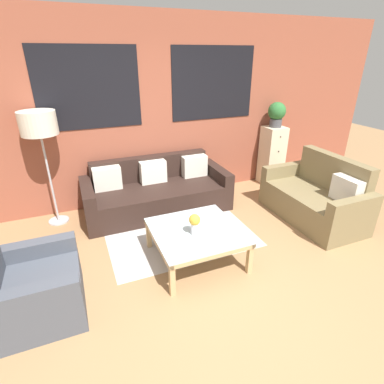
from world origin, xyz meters
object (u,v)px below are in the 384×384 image
object	(u,v)px
couch_dark	(157,192)
settee_vintage	(316,199)
drawer_cabinet	(272,156)
potted_plant	(277,113)
floor_lamp	(39,127)
armchair_corner	(31,289)
flower_vase	(195,223)
coffee_table	(196,234)

from	to	relation	value
couch_dark	settee_vintage	distance (m)	2.37
drawer_cabinet	potted_plant	xyz separation A→B (m)	(-0.00, 0.00, 0.76)
potted_plant	settee_vintage	bearing A→B (deg)	-98.29
floor_lamp	armchair_corner	bearing A→B (deg)	-96.72
floor_lamp	flower_vase	xyz separation A→B (m)	(1.46, -1.64, -0.84)
couch_dark	floor_lamp	world-z (taller)	floor_lamp
couch_dark	coffee_table	xyz separation A→B (m)	(0.06, -1.40, 0.06)
couch_dark	potted_plant	world-z (taller)	potted_plant
potted_plant	drawer_cabinet	bearing A→B (deg)	-90.00
coffee_table	potted_plant	size ratio (longest dim) A/B	2.29
settee_vintage	armchair_corner	bearing A→B (deg)	-173.54
drawer_cabinet	flower_vase	distance (m)	2.82
armchair_corner	floor_lamp	size ratio (longest dim) A/B	0.53
couch_dark	settee_vintage	world-z (taller)	settee_vintage
floor_lamp	flower_vase	size ratio (longest dim) A/B	6.45
armchair_corner	drawer_cabinet	xyz separation A→B (m)	(3.93, 1.81, 0.25)
armchair_corner	potted_plant	distance (m)	4.44
armchair_corner	floor_lamp	xyz separation A→B (m)	(0.21, 1.75, 1.11)
drawer_cabinet	potted_plant	world-z (taller)	potted_plant
coffee_table	potted_plant	world-z (taller)	potted_plant
couch_dark	flower_vase	size ratio (longest dim) A/B	8.84
drawer_cabinet	flower_vase	size ratio (longest dim) A/B	4.30
floor_lamp	flower_vase	distance (m)	2.36
coffee_table	armchair_corner	bearing A→B (deg)	-174.07
armchair_corner	flower_vase	xyz separation A→B (m)	(1.67, 0.11, 0.27)
couch_dark	floor_lamp	xyz separation A→B (m)	(-1.45, 0.18, 1.11)
armchair_corner	flower_vase	distance (m)	1.70
settee_vintage	floor_lamp	size ratio (longest dim) A/B	0.94
armchair_corner	drawer_cabinet	distance (m)	4.33
settee_vintage	flower_vase	distance (m)	2.09
armchair_corner	settee_vintage	bearing A→B (deg)	6.46
settee_vintage	floor_lamp	bearing A→B (deg)	159.27
floor_lamp	potted_plant	size ratio (longest dim) A/B	3.71
couch_dark	coffee_table	world-z (taller)	couch_dark
drawer_cabinet	potted_plant	bearing A→B (deg)	90.00
potted_plant	flower_vase	xyz separation A→B (m)	(-2.26, -1.69, -0.75)
flower_vase	potted_plant	bearing A→B (deg)	36.87
potted_plant	flower_vase	world-z (taller)	potted_plant
settee_vintage	coffee_table	world-z (taller)	settee_vintage
settee_vintage	armchair_corner	xyz separation A→B (m)	(-3.73, -0.42, -0.03)
settee_vintage	flower_vase	xyz separation A→B (m)	(-2.06, -0.31, 0.23)
floor_lamp	settee_vintage	bearing A→B (deg)	-20.73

